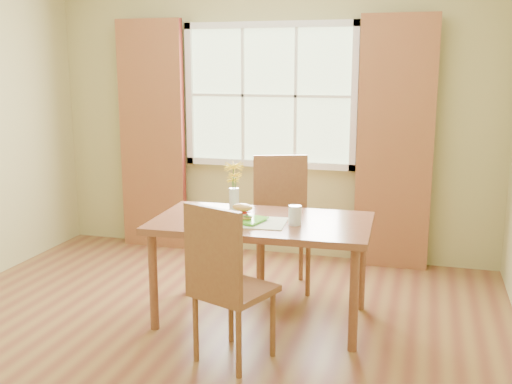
{
  "coord_description": "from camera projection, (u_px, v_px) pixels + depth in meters",
  "views": [
    {
      "loc": [
        1.42,
        -3.5,
        1.77
      ],
      "look_at": [
        0.32,
        0.31,
        0.93
      ],
      "focal_mm": 42.0,
      "sensor_mm": 36.0,
      "label": 1
    }
  ],
  "objects": [
    {
      "name": "croissant_sandwich",
      "position": [
        243.0,
        212.0,
        4.05
      ],
      "size": [
        0.17,
        0.13,
        0.11
      ],
      "rotation": [
        0.0,
        0.0,
        -0.21
      ],
      "color": "gold",
      "rests_on": "plate"
    },
    {
      "name": "window",
      "position": [
        269.0,
        96.0,
        5.49
      ],
      "size": [
        1.62,
        0.06,
        1.32
      ],
      "color": "#AEC394",
      "rests_on": "room"
    },
    {
      "name": "flower_vase",
      "position": [
        234.0,
        182.0,
        4.3
      ],
      "size": [
        0.15,
        0.15,
        0.37
      ],
      "color": "silver",
      "rests_on": "dining_table"
    },
    {
      "name": "curtain_left",
      "position": [
        152.0,
        136.0,
        5.8
      ],
      "size": [
        0.65,
        0.08,
        2.2
      ],
      "primitive_type": "cube",
      "color": "maroon",
      "rests_on": "room"
    },
    {
      "name": "placemat",
      "position": [
        252.0,
        222.0,
        4.06
      ],
      "size": [
        0.48,
        0.37,
        0.01
      ],
      "primitive_type": "cube",
      "rotation": [
        0.0,
        0.0,
        0.08
      ],
      "color": "#EAECC8",
      "rests_on": "dining_table"
    },
    {
      "name": "curtain_right",
      "position": [
        395.0,
        145.0,
        5.17
      ],
      "size": [
        0.65,
        0.08,
        2.2
      ],
      "primitive_type": "cube",
      "color": "maroon",
      "rests_on": "room"
    },
    {
      "name": "water_glass",
      "position": [
        295.0,
        216.0,
        3.99
      ],
      "size": [
        0.09,
        0.09,
        0.13
      ],
      "color": "silver",
      "rests_on": "dining_table"
    },
    {
      "name": "plate",
      "position": [
        247.0,
        220.0,
        4.07
      ],
      "size": [
        0.27,
        0.27,
        0.01
      ],
      "primitive_type": "cube",
      "rotation": [
        0.0,
        0.0,
        -0.24
      ],
      "color": "#5ED535",
      "rests_on": "placemat"
    },
    {
      "name": "dining_table",
      "position": [
        262.0,
        230.0,
        4.15
      ],
      "size": [
        1.52,
        0.9,
        0.73
      ],
      "rotation": [
        0.0,
        0.0,
        0.04
      ],
      "color": "brown",
      "rests_on": "room"
    },
    {
      "name": "chair_far",
      "position": [
        281.0,
        216.0,
        4.84
      ],
      "size": [
        0.57,
        0.57,
        1.06
      ],
      "rotation": [
        0.0,
        0.0,
        0.36
      ],
      "color": "brown",
      "rests_on": "room"
    },
    {
      "name": "chair_near",
      "position": [
        225.0,
        278.0,
        3.52
      ],
      "size": [
        0.54,
        0.54,
        0.99
      ],
      "rotation": [
        0.0,
        0.0,
        -0.37
      ],
      "color": "brown",
      "rests_on": "room"
    },
    {
      "name": "room",
      "position": [
        193.0,
        134.0,
        3.76
      ],
      "size": [
        4.24,
        3.84,
        2.74
      ],
      "color": "brown",
      "rests_on": "ground"
    }
  ]
}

